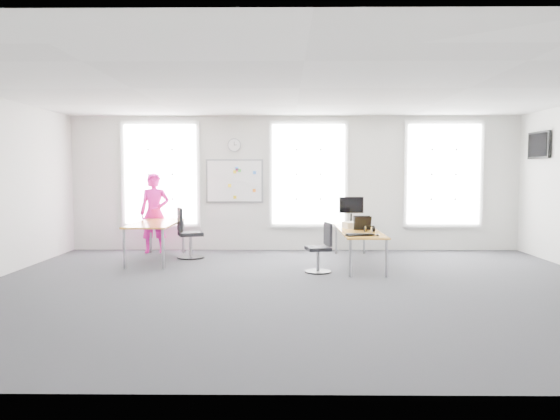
{
  "coord_description": "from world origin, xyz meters",
  "views": [
    {
      "loc": [
        -0.21,
        -8.2,
        1.77
      ],
      "look_at": [
        -0.31,
        1.2,
        1.1
      ],
      "focal_mm": 35.0,
      "sensor_mm": 36.0,
      "label": 1
    }
  ],
  "objects_px": {
    "headphones": "(369,229)",
    "monitor": "(351,208)",
    "keyboard": "(360,235)",
    "chair_left": "(188,236)",
    "person": "(155,213)",
    "chair_right": "(321,251)",
    "desk_right": "(358,232)",
    "desk_left": "(156,225)"
  },
  "relations": [
    {
      "from": "headphones",
      "to": "monitor",
      "type": "xyz_separation_m",
      "value": [
        -0.15,
        1.5,
        0.29
      ]
    },
    {
      "from": "keyboard",
      "to": "headphones",
      "type": "relative_size",
      "value": 2.47
    },
    {
      "from": "chair_left",
      "to": "keyboard",
      "type": "relative_size",
      "value": 2.13
    },
    {
      "from": "person",
      "to": "headphones",
      "type": "height_order",
      "value": "person"
    },
    {
      "from": "keyboard",
      "to": "chair_right",
      "type": "bearing_deg",
      "value": 153.25
    },
    {
      "from": "chair_right",
      "to": "headphones",
      "type": "distance_m",
      "value": 1.1
    },
    {
      "from": "desk_right",
      "to": "desk_left",
      "type": "xyz_separation_m",
      "value": [
        -3.97,
        0.42,
        0.08
      ]
    },
    {
      "from": "desk_right",
      "to": "keyboard",
      "type": "xyz_separation_m",
      "value": [
        -0.1,
        -0.97,
        0.05
      ]
    },
    {
      "from": "headphones",
      "to": "person",
      "type": "bearing_deg",
      "value": 175.7
    },
    {
      "from": "chair_left",
      "to": "monitor",
      "type": "relative_size",
      "value": 1.81
    },
    {
      "from": "desk_right",
      "to": "person",
      "type": "bearing_deg",
      "value": 161.58
    },
    {
      "from": "desk_right",
      "to": "monitor",
      "type": "height_order",
      "value": "monitor"
    },
    {
      "from": "chair_left",
      "to": "person",
      "type": "bearing_deg",
      "value": 29.17
    },
    {
      "from": "chair_right",
      "to": "person",
      "type": "height_order",
      "value": "person"
    },
    {
      "from": "desk_right",
      "to": "desk_left",
      "type": "height_order",
      "value": "desk_left"
    },
    {
      "from": "desk_left",
      "to": "desk_right",
      "type": "bearing_deg",
      "value": -5.99
    },
    {
      "from": "chair_left",
      "to": "monitor",
      "type": "height_order",
      "value": "monitor"
    },
    {
      "from": "keyboard",
      "to": "headphones",
      "type": "xyz_separation_m",
      "value": [
        0.26,
        0.61,
        0.04
      ]
    },
    {
      "from": "desk_right",
      "to": "chair_right",
      "type": "xyz_separation_m",
      "value": [
        -0.77,
        -0.88,
        -0.23
      ]
    },
    {
      "from": "chair_right",
      "to": "desk_right",
      "type": "bearing_deg",
      "value": 125.8
    },
    {
      "from": "chair_right",
      "to": "person",
      "type": "xyz_separation_m",
      "value": [
        -3.46,
        2.28,
        0.48
      ]
    },
    {
      "from": "monitor",
      "to": "headphones",
      "type": "bearing_deg",
      "value": -87.52
    },
    {
      "from": "chair_left",
      "to": "headphones",
      "type": "relative_size",
      "value": 5.25
    },
    {
      "from": "desk_left",
      "to": "person",
      "type": "height_order",
      "value": "person"
    },
    {
      "from": "chair_left",
      "to": "person",
      "type": "distance_m",
      "value": 1.22
    },
    {
      "from": "chair_right",
      "to": "monitor",
      "type": "xyz_separation_m",
      "value": [
        0.77,
        2.02,
        0.62
      ]
    },
    {
      "from": "person",
      "to": "keyboard",
      "type": "height_order",
      "value": "person"
    },
    {
      "from": "headphones",
      "to": "chair_left",
      "type": "bearing_deg",
      "value": -178.16
    },
    {
      "from": "desk_right",
      "to": "keyboard",
      "type": "relative_size",
      "value": 5.57
    },
    {
      "from": "desk_right",
      "to": "headphones",
      "type": "xyz_separation_m",
      "value": [
        0.15,
        -0.37,
        0.1
      ]
    },
    {
      "from": "chair_left",
      "to": "keyboard",
      "type": "bearing_deg",
      "value": -134.94
    },
    {
      "from": "desk_left",
      "to": "headphones",
      "type": "xyz_separation_m",
      "value": [
        4.12,
        -0.78,
        0.02
      ]
    },
    {
      "from": "chair_left",
      "to": "headphones",
      "type": "xyz_separation_m",
      "value": [
        3.53,
        -1.01,
        0.26
      ]
    },
    {
      "from": "chair_left",
      "to": "keyboard",
      "type": "xyz_separation_m",
      "value": [
        3.28,
        -1.61,
        0.22
      ]
    },
    {
      "from": "chair_right",
      "to": "desk_left",
      "type": "bearing_deg",
      "value": -124.98
    },
    {
      "from": "monitor",
      "to": "chair_left",
      "type": "bearing_deg",
      "value": -174.84
    },
    {
      "from": "chair_right",
      "to": "headphones",
      "type": "bearing_deg",
      "value": 106.11
    },
    {
      "from": "chair_left",
      "to": "monitor",
      "type": "distance_m",
      "value": 3.46
    },
    {
      "from": "desk_left",
      "to": "person",
      "type": "distance_m",
      "value": 1.04
    },
    {
      "from": "desk_left",
      "to": "chair_left",
      "type": "height_order",
      "value": "chair_left"
    },
    {
      "from": "desk_left",
      "to": "chair_left",
      "type": "distance_m",
      "value": 0.67
    },
    {
      "from": "chair_right",
      "to": "person",
      "type": "bearing_deg",
      "value": -136.4
    }
  ]
}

